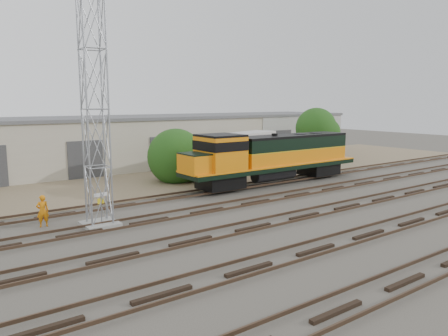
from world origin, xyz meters
TOP-DOWN VIEW (x-y plane):
  - ground at (0.00, 0.00)m, footprint 140.00×140.00m
  - dirt_strip at (0.00, 15.00)m, footprint 80.00×16.00m
  - tracks at (0.00, -3.00)m, footprint 80.00×20.40m
  - warehouse at (0.04, 22.98)m, footprint 58.40×10.40m
  - locomotive at (5.51, 6.00)m, footprint 17.19×3.02m
  - signal_tower at (-10.52, 2.52)m, footprint 1.88×1.88m
  - sign_post at (-10.51, 2.27)m, footprint 0.79×0.15m
  - worker at (-13.13, 4.18)m, footprint 0.68×0.47m
  - semi_trailer at (6.90, 12.71)m, footprint 12.43×6.16m
  - dumpster_blue at (17.69, 17.42)m, footprint 2.04×1.98m
  - dumpster_red at (21.40, 17.09)m, footprint 1.61×1.52m
  - tree_mid at (-0.00, 11.64)m, footprint 5.11×4.87m
  - tree_east at (18.78, 12.75)m, footprint 4.80×4.57m

SIDE VIEW (x-z plane):
  - ground at x=0.00m, z-range 0.00..0.00m
  - dirt_strip at x=0.00m, z-range 0.00..0.02m
  - tracks at x=0.00m, z-range -0.06..0.22m
  - dumpster_red at x=21.40m, z-range 0.00..1.40m
  - dumpster_blue at x=17.69m, z-range 0.00..1.50m
  - worker at x=-13.13m, z-range 0.00..1.79m
  - sign_post at x=-10.51m, z-range 0.39..2.34m
  - tree_mid at x=0.00m, z-range -0.41..4.46m
  - locomotive at x=5.51m, z-range 0.31..4.44m
  - semi_trailer at x=6.90m, z-range 0.49..4.27m
  - warehouse at x=0.04m, z-range 0.00..5.30m
  - tree_east at x=18.78m, z-range 0.68..6.84m
  - signal_tower at x=-10.52m, z-range -0.15..12.58m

